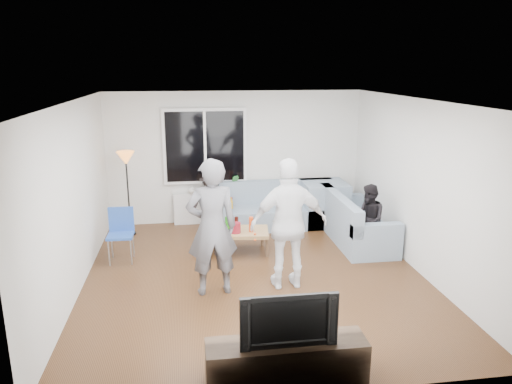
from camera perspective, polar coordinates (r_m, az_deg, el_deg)
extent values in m
cube|color=#56351C|center=(7.36, -0.11, -10.07)|extent=(5.00, 5.50, 0.04)
cube|color=white|center=(6.69, -0.12, 10.91)|extent=(5.00, 5.50, 0.04)
cube|color=silver|center=(9.59, -2.44, 4.12)|extent=(5.00, 0.04, 2.60)
cube|color=silver|center=(4.33, 5.11, -9.41)|extent=(5.00, 0.04, 2.60)
cube|color=silver|center=(7.03, -20.91, -0.83)|extent=(0.04, 5.50, 2.60)
cube|color=silver|center=(7.67, 18.87, 0.61)|extent=(0.04, 5.50, 2.60)
cube|color=white|center=(9.43, -6.05, 5.40)|extent=(1.62, 0.06, 1.47)
cube|color=black|center=(9.39, -6.04, 5.37)|extent=(1.50, 0.02, 1.35)
cube|color=white|center=(9.38, -6.04, 5.36)|extent=(0.05, 0.03, 1.35)
cube|color=silver|center=(9.67, -5.85, -1.90)|extent=(1.30, 0.12, 0.62)
imported|color=#2B6C2D|center=(9.55, -2.62, 0.99)|extent=(0.21, 0.18, 0.36)
imported|color=silver|center=(9.53, -7.59, 0.25)|extent=(0.20, 0.20, 0.17)
cube|color=gray|center=(9.64, 8.05, -1.32)|extent=(0.85, 0.85, 0.85)
cube|color=gold|center=(9.25, -4.02, -1.35)|extent=(0.38, 0.32, 0.14)
cube|color=maroon|center=(9.32, -4.00, -1.21)|extent=(0.41, 0.36, 0.13)
cube|color=#A4844F|center=(8.14, -2.46, -5.89)|extent=(1.16, 0.73, 0.40)
cylinder|color=maroon|center=(7.94, -2.43, -4.25)|extent=(0.17, 0.17, 0.17)
imported|color=#55555A|center=(6.54, -5.23, -4.21)|extent=(0.74, 0.53, 1.90)
imported|color=silver|center=(6.72, 3.95, -3.83)|extent=(1.10, 0.48, 1.86)
imported|color=black|center=(8.26, 13.22, -3.14)|extent=(0.46, 0.58, 1.17)
imported|color=black|center=(9.27, -5.40, -1.01)|extent=(0.78, 0.52, 1.12)
cube|color=#38291C|center=(5.08, 3.61, -19.37)|extent=(1.60, 0.40, 0.44)
imported|color=black|center=(4.82, 3.71, -14.51)|extent=(0.95, 0.12, 0.55)
cylinder|color=#1F8017|center=(7.94, -3.40, -3.89)|extent=(0.08, 0.08, 0.27)
cylinder|color=black|center=(8.23, -2.33, -3.55)|extent=(0.07, 0.07, 0.17)
cylinder|color=red|center=(7.96, -0.58, -3.86)|extent=(0.07, 0.07, 0.26)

